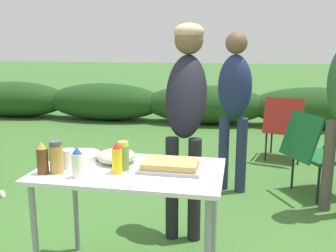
{
  "coord_description": "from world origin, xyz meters",
  "views": [
    {
      "loc": [
        0.62,
        -2.04,
        1.46
      ],
      "look_at": [
        0.13,
        0.55,
        0.89
      ],
      "focal_mm": 40.0,
      "sensor_mm": 36.0,
      "label": 1
    }
  ],
  "objects_px": {
    "mustard_bottle": "(117,158)",
    "standing_person_in_navy_coat": "(234,97)",
    "folding_table": "(130,181)",
    "beer_bottle": "(42,158)",
    "mayo_bottle": "(78,163)",
    "spice_jar": "(56,157)",
    "camp_chair_near_hedge": "(284,125)",
    "mixing_bowl": "(116,156)",
    "camp_chair_green_behind_table": "(315,150)",
    "paper_cup_stack": "(69,159)",
    "food_tray": "(170,166)",
    "standing_person_with_beanie": "(186,101)",
    "relish_jar": "(123,156)",
    "plate_stack": "(82,156)"
  },
  "relations": [
    {
      "from": "mustard_bottle",
      "to": "standing_person_in_navy_coat",
      "type": "height_order",
      "value": "standing_person_in_navy_coat"
    },
    {
      "from": "folding_table",
      "to": "beer_bottle",
      "type": "bearing_deg",
      "value": -159.67
    },
    {
      "from": "mustard_bottle",
      "to": "mayo_bottle",
      "type": "bearing_deg",
      "value": -151.23
    },
    {
      "from": "spice_jar",
      "to": "camp_chair_near_hedge",
      "type": "relative_size",
      "value": 0.23
    },
    {
      "from": "mixing_bowl",
      "to": "camp_chair_near_hedge",
      "type": "bearing_deg",
      "value": 63.76
    },
    {
      "from": "standing_person_in_navy_coat",
      "to": "camp_chair_green_behind_table",
      "type": "xyz_separation_m",
      "value": [
        0.79,
        0.02,
        -0.49
      ]
    },
    {
      "from": "mixing_bowl",
      "to": "paper_cup_stack",
      "type": "height_order",
      "value": "paper_cup_stack"
    },
    {
      "from": "camp_chair_near_hedge",
      "to": "food_tray",
      "type": "bearing_deg",
      "value": -94.75
    },
    {
      "from": "folding_table",
      "to": "standing_person_with_beanie",
      "type": "xyz_separation_m",
      "value": [
        0.23,
        0.71,
        0.39
      ]
    },
    {
      "from": "mustard_bottle",
      "to": "camp_chair_green_behind_table",
      "type": "bearing_deg",
      "value": 51.02
    },
    {
      "from": "spice_jar",
      "to": "camp_chair_green_behind_table",
      "type": "relative_size",
      "value": 0.23
    },
    {
      "from": "relish_jar",
      "to": "beer_bottle",
      "type": "xyz_separation_m",
      "value": [
        -0.43,
        -0.15,
        0.01
      ]
    },
    {
      "from": "paper_cup_stack",
      "to": "camp_chair_green_behind_table",
      "type": "height_order",
      "value": "paper_cup_stack"
    },
    {
      "from": "mustard_bottle",
      "to": "standing_person_in_navy_coat",
      "type": "relative_size",
      "value": 0.12
    },
    {
      "from": "relish_jar",
      "to": "spice_jar",
      "type": "height_order",
      "value": "spice_jar"
    },
    {
      "from": "folding_table",
      "to": "camp_chair_green_behind_table",
      "type": "height_order",
      "value": "camp_chair_green_behind_table"
    },
    {
      "from": "mayo_bottle",
      "to": "standing_person_with_beanie",
      "type": "relative_size",
      "value": 0.11
    },
    {
      "from": "folding_table",
      "to": "beer_bottle",
      "type": "xyz_separation_m",
      "value": [
        -0.46,
        -0.17,
        0.17
      ]
    },
    {
      "from": "plate_stack",
      "to": "mustard_bottle",
      "type": "relative_size",
      "value": 1.32
    },
    {
      "from": "plate_stack",
      "to": "mayo_bottle",
      "type": "relative_size",
      "value": 1.41
    },
    {
      "from": "mixing_bowl",
      "to": "camp_chair_green_behind_table",
      "type": "bearing_deg",
      "value": 46.44
    },
    {
      "from": "relish_jar",
      "to": "camp_chair_near_hedge",
      "type": "height_order",
      "value": "relish_jar"
    },
    {
      "from": "food_tray",
      "to": "mixing_bowl",
      "type": "xyz_separation_m",
      "value": [
        -0.36,
        0.08,
        0.02
      ]
    },
    {
      "from": "paper_cup_stack",
      "to": "relish_jar",
      "type": "height_order",
      "value": "relish_jar"
    },
    {
      "from": "mustard_bottle",
      "to": "spice_jar",
      "type": "bearing_deg",
      "value": -170.35
    },
    {
      "from": "standing_person_in_navy_coat",
      "to": "beer_bottle",
      "type": "bearing_deg",
      "value": -103.59
    },
    {
      "from": "plate_stack",
      "to": "paper_cup_stack",
      "type": "height_order",
      "value": "paper_cup_stack"
    },
    {
      "from": "mustard_bottle",
      "to": "beer_bottle",
      "type": "distance_m",
      "value": 0.42
    },
    {
      "from": "folding_table",
      "to": "camp_chair_near_hedge",
      "type": "relative_size",
      "value": 1.32
    },
    {
      "from": "mixing_bowl",
      "to": "folding_table",
      "type": "bearing_deg",
      "value": -41.6
    },
    {
      "from": "camp_chair_green_behind_table",
      "to": "camp_chair_near_hedge",
      "type": "distance_m",
      "value": 1.13
    },
    {
      "from": "mayo_bottle",
      "to": "beer_bottle",
      "type": "distance_m",
      "value": 0.22
    },
    {
      "from": "folding_table",
      "to": "paper_cup_stack",
      "type": "relative_size",
      "value": 9.76
    },
    {
      "from": "beer_bottle",
      "to": "standing_person_in_navy_coat",
      "type": "xyz_separation_m",
      "value": [
        1.04,
        1.82,
        0.13
      ]
    },
    {
      "from": "mustard_bottle",
      "to": "beer_bottle",
      "type": "relative_size",
      "value": 0.98
    },
    {
      "from": "folding_table",
      "to": "mixing_bowl",
      "type": "height_order",
      "value": "mixing_bowl"
    },
    {
      "from": "spice_jar",
      "to": "beer_bottle",
      "type": "distance_m",
      "value": 0.08
    },
    {
      "from": "paper_cup_stack",
      "to": "standing_person_in_navy_coat",
      "type": "height_order",
      "value": "standing_person_in_navy_coat"
    },
    {
      "from": "folding_table",
      "to": "food_tray",
      "type": "height_order",
      "value": "food_tray"
    },
    {
      "from": "beer_bottle",
      "to": "plate_stack",
      "type": "bearing_deg",
      "value": 71.37
    },
    {
      "from": "relish_jar",
      "to": "standing_person_in_navy_coat",
      "type": "height_order",
      "value": "standing_person_in_navy_coat"
    },
    {
      "from": "mustard_bottle",
      "to": "standing_person_with_beanie",
      "type": "bearing_deg",
      "value": 70.26
    },
    {
      "from": "mustard_bottle",
      "to": "plate_stack",
      "type": "bearing_deg",
      "value": 145.4
    },
    {
      "from": "mayo_bottle",
      "to": "standing_person_in_navy_coat",
      "type": "xyz_separation_m",
      "value": [
        0.82,
        1.84,
        0.14
      ]
    },
    {
      "from": "food_tray",
      "to": "paper_cup_stack",
      "type": "relative_size",
      "value": 3.22
    },
    {
      "from": "plate_stack",
      "to": "camp_chair_green_behind_table",
      "type": "xyz_separation_m",
      "value": [
        1.73,
        1.54,
        -0.29
      ]
    },
    {
      "from": "plate_stack",
      "to": "mustard_bottle",
      "type": "distance_m",
      "value": 0.39
    },
    {
      "from": "relish_jar",
      "to": "mayo_bottle",
      "type": "relative_size",
      "value": 1.0
    },
    {
      "from": "standing_person_in_navy_coat",
      "to": "food_tray",
      "type": "bearing_deg",
      "value": -85.59
    },
    {
      "from": "food_tray",
      "to": "camp_chair_near_hedge",
      "type": "relative_size",
      "value": 0.44
    }
  ]
}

